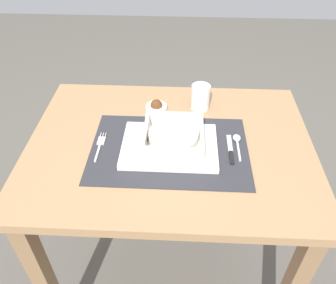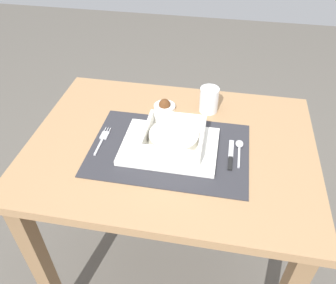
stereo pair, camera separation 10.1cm
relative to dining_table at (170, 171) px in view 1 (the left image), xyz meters
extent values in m
plane|color=#59544C|center=(0.00, 0.00, -0.61)|extent=(6.00, 6.00, 0.00)
cube|color=#A37A51|center=(0.00, 0.00, 0.11)|extent=(0.88, 0.65, 0.03)
cube|color=olive|center=(-0.39, -0.28, -0.26)|extent=(0.05, 0.05, 0.70)
cube|color=olive|center=(-0.39, 0.28, -0.26)|extent=(0.05, 0.05, 0.70)
cube|color=olive|center=(0.39, 0.28, -0.26)|extent=(0.05, 0.05, 0.70)
cube|color=#2D2D33|center=(0.00, -0.03, 0.12)|extent=(0.47, 0.32, 0.00)
cube|color=white|center=(0.00, -0.03, 0.13)|extent=(0.28, 0.20, 0.02)
cube|color=white|center=(0.01, -0.02, 0.15)|extent=(0.17, 0.17, 0.01)
cube|color=white|center=(-0.07, -0.02, 0.17)|extent=(0.01, 0.17, 0.04)
cube|color=white|center=(0.09, -0.02, 0.17)|extent=(0.01, 0.17, 0.04)
cube|color=white|center=(0.01, -0.10, 0.17)|extent=(0.15, 0.01, 0.04)
cube|color=white|center=(0.01, 0.06, 0.17)|extent=(0.15, 0.01, 0.04)
cylinder|color=silver|center=(0.01, -0.02, 0.16)|extent=(0.15, 0.15, 0.03)
cube|color=silver|center=(-0.21, -0.06, 0.13)|extent=(0.01, 0.07, 0.00)
cube|color=silver|center=(-0.21, -0.01, 0.13)|extent=(0.02, 0.04, 0.00)
cylinder|color=silver|center=(-0.22, 0.02, 0.13)|extent=(0.00, 0.02, 0.00)
cylinder|color=silver|center=(-0.21, 0.02, 0.13)|extent=(0.00, 0.02, 0.00)
cylinder|color=silver|center=(-0.20, 0.02, 0.13)|extent=(0.00, 0.02, 0.00)
cube|color=silver|center=(0.21, -0.03, 0.13)|extent=(0.01, 0.08, 0.00)
ellipsoid|color=silver|center=(0.21, 0.02, 0.13)|extent=(0.02, 0.03, 0.01)
cube|color=black|center=(0.18, -0.06, 0.13)|extent=(0.01, 0.05, 0.01)
cube|color=silver|center=(0.18, 0.00, 0.13)|extent=(0.01, 0.08, 0.00)
cylinder|color=white|center=(0.10, 0.19, 0.17)|extent=(0.06, 0.06, 0.09)
cylinder|color=#338C3F|center=(0.10, 0.19, 0.15)|extent=(0.05, 0.05, 0.04)
cylinder|color=white|center=(-0.05, 0.18, 0.13)|extent=(0.07, 0.07, 0.01)
sphere|color=#593319|center=(-0.05, 0.18, 0.14)|extent=(0.04, 0.04, 0.04)
camera|label=1|loc=(0.03, -0.79, 0.81)|focal=36.54mm
camera|label=2|loc=(0.13, -0.78, 0.81)|focal=36.54mm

